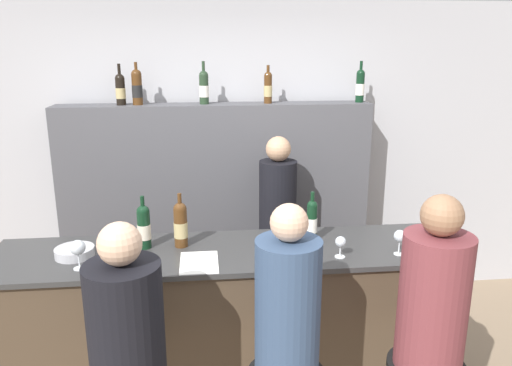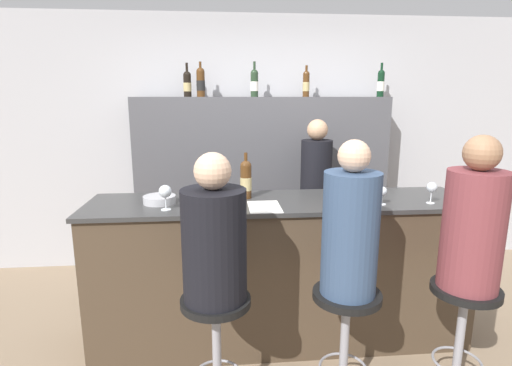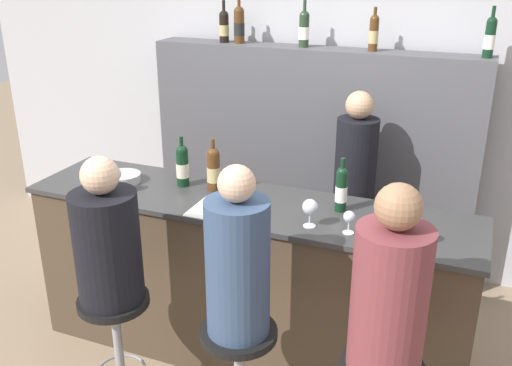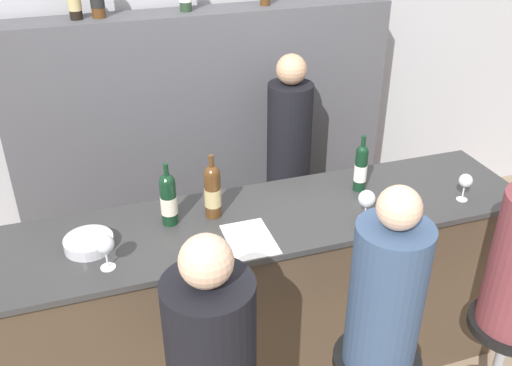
# 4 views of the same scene
# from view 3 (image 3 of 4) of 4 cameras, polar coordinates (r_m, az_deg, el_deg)

# --- Properties ---
(wall_back) EXTENTS (6.40, 0.05, 2.60)m
(wall_back) POSITION_cam_3_polar(r_m,az_deg,el_deg) (4.64, 6.40, 7.74)
(wall_back) COLOR #B2B2B7
(wall_back) RESTS_ON ground_plane
(bar_counter) EXTENTS (2.71, 0.64, 1.07)m
(bar_counter) POSITION_cam_3_polar(r_m,az_deg,el_deg) (3.59, -1.02, -9.73)
(bar_counter) COLOR #473828
(bar_counter) RESTS_ON ground_plane
(back_bar_cabinet) EXTENTS (2.53, 0.28, 1.78)m
(back_bar_cabinet) POSITION_cam_3_polar(r_m,az_deg,el_deg) (4.55, 5.39, 2.13)
(back_bar_cabinet) COLOR #4C4C51
(back_bar_cabinet) RESTS_ON ground_plane
(wine_bottle_counter_0) EXTENTS (0.08, 0.08, 0.32)m
(wine_bottle_counter_0) POSITION_cam_3_polar(r_m,az_deg,el_deg) (3.56, -7.37, 1.78)
(wine_bottle_counter_0) COLOR black
(wine_bottle_counter_0) RESTS_ON bar_counter
(wine_bottle_counter_1) EXTENTS (0.08, 0.08, 0.33)m
(wine_bottle_counter_1) POSITION_cam_3_polar(r_m,az_deg,el_deg) (3.46, -4.28, 1.41)
(wine_bottle_counter_1) COLOR #4C2D14
(wine_bottle_counter_1) RESTS_ON bar_counter
(wine_bottle_counter_2) EXTENTS (0.07, 0.07, 0.31)m
(wine_bottle_counter_2) POSITION_cam_3_polar(r_m,az_deg,el_deg) (3.21, 8.54, -0.56)
(wine_bottle_counter_2) COLOR black
(wine_bottle_counter_2) RESTS_ON bar_counter
(wine_bottle_backbar_0) EXTENTS (0.08, 0.08, 0.32)m
(wine_bottle_backbar_0) POSITION_cam_3_polar(r_m,az_deg,el_deg) (4.57, -3.21, 15.40)
(wine_bottle_backbar_0) COLOR black
(wine_bottle_backbar_0) RESTS_ON back_bar_cabinet
(wine_bottle_backbar_1) EXTENTS (0.08, 0.08, 0.33)m
(wine_bottle_backbar_1) POSITION_cam_3_polar(r_m,az_deg,el_deg) (4.52, -1.70, 15.55)
(wine_bottle_backbar_1) COLOR #4C2D14
(wine_bottle_backbar_1) RESTS_ON back_bar_cabinet
(wine_bottle_backbar_2) EXTENTS (0.08, 0.08, 0.33)m
(wine_bottle_backbar_2) POSITION_cam_3_polar(r_m,az_deg,el_deg) (4.34, 4.83, 15.15)
(wine_bottle_backbar_2) COLOR #233823
(wine_bottle_backbar_2) RESTS_ON back_bar_cabinet
(wine_bottle_backbar_3) EXTENTS (0.07, 0.07, 0.30)m
(wine_bottle_backbar_3) POSITION_cam_3_polar(r_m,az_deg,el_deg) (4.21, 11.70, 14.52)
(wine_bottle_backbar_3) COLOR #4C2D14
(wine_bottle_backbar_3) RESTS_ON back_bar_cabinet
(wine_bottle_backbar_4) EXTENTS (0.07, 0.07, 0.33)m
(wine_bottle_backbar_4) POSITION_cam_3_polar(r_m,az_deg,el_deg) (4.14, 22.35, 13.37)
(wine_bottle_backbar_4) COLOR black
(wine_bottle_backbar_4) RESTS_ON back_bar_cabinet
(wine_glass_0) EXTENTS (0.08, 0.08, 0.16)m
(wine_glass_0) POSITION_cam_3_polar(r_m,az_deg,el_deg) (3.53, -13.96, 0.83)
(wine_glass_0) COLOR silver
(wine_glass_0) RESTS_ON bar_counter
(wine_glass_1) EXTENTS (0.08, 0.08, 0.15)m
(wine_glass_1) POSITION_cam_3_polar(r_m,az_deg,el_deg) (3.01, 5.43, -2.46)
(wine_glass_1) COLOR silver
(wine_glass_1) RESTS_ON bar_counter
(wine_glass_2) EXTENTS (0.06, 0.06, 0.12)m
(wine_glass_2) POSITION_cam_3_polar(r_m,az_deg,el_deg) (2.98, 9.30, -3.45)
(wine_glass_2) COLOR silver
(wine_glass_2) RESTS_ON bar_counter
(wine_glass_3) EXTENTS (0.07, 0.07, 0.15)m
(wine_glass_3) POSITION_cam_3_polar(r_m,az_deg,el_deg) (2.92, 15.95, -4.08)
(wine_glass_3) COLOR silver
(wine_glass_3) RESTS_ON bar_counter
(metal_bowl) EXTENTS (0.22, 0.22, 0.05)m
(metal_bowl) POSITION_cam_3_polar(r_m,az_deg,el_deg) (3.73, -13.12, 0.53)
(metal_bowl) COLOR #B7B7BC
(metal_bowl) RESTS_ON bar_counter
(tasting_menu) EXTENTS (0.21, 0.30, 0.00)m
(tasting_menu) POSITION_cam_3_polar(r_m,az_deg,el_deg) (3.26, -4.51, -2.54)
(tasting_menu) COLOR white
(tasting_menu) RESTS_ON bar_counter
(bar_stool_left) EXTENTS (0.38, 0.38, 0.72)m
(bar_stool_left) POSITION_cam_3_polar(r_m,az_deg,el_deg) (3.27, -13.85, -13.39)
(bar_stool_left) COLOR gray
(bar_stool_left) RESTS_ON ground_plane
(guest_seated_left) EXTENTS (0.34, 0.34, 0.79)m
(guest_seated_left) POSITION_cam_3_polar(r_m,az_deg,el_deg) (3.02, -14.69, -5.66)
(guest_seated_left) COLOR black
(guest_seated_left) RESTS_ON bar_stool_left
(bar_stool_middle) EXTENTS (0.38, 0.38, 0.72)m
(bar_stool_middle) POSITION_cam_3_polar(r_m,az_deg,el_deg) (2.96, -1.72, -16.87)
(bar_stool_middle) COLOR gray
(bar_stool_middle) RESTS_ON ground_plane
(guest_seated_middle) EXTENTS (0.30, 0.30, 0.85)m
(guest_seated_middle) POSITION_cam_3_polar(r_m,az_deg,el_deg) (2.66, -1.85, -7.95)
(guest_seated_middle) COLOR #334766
(guest_seated_middle) RESTS_ON bar_stool_middle
(guest_seated_right) EXTENTS (0.33, 0.33, 0.87)m
(guest_seated_right) POSITION_cam_3_polar(r_m,az_deg,el_deg) (2.50, 13.25, -10.62)
(guest_seated_right) COLOR brown
(guest_seated_right) RESTS_ON bar_stool_right
(bartender) EXTENTS (0.29, 0.29, 1.59)m
(bartender) POSITION_cam_3_polar(r_m,az_deg,el_deg) (4.11, 9.63, -2.50)
(bartender) COLOR black
(bartender) RESTS_ON ground_plane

